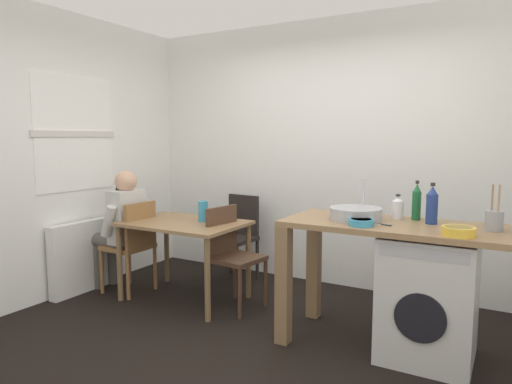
# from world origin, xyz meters

# --- Properties ---
(ground_plane) EXTENTS (5.46, 5.46, 0.00)m
(ground_plane) POSITION_xyz_m (0.00, 0.00, 0.00)
(ground_plane) COLOR black
(wall_back) EXTENTS (4.60, 0.10, 2.70)m
(wall_back) POSITION_xyz_m (0.00, 1.75, 1.35)
(wall_back) COLOR white
(wall_back) RESTS_ON ground_plane
(wall_window_side) EXTENTS (0.12, 3.80, 2.70)m
(wall_window_side) POSITION_xyz_m (-2.15, 0.00, 1.35)
(wall_window_side) COLOR white
(wall_window_side) RESTS_ON ground_plane
(radiator) EXTENTS (0.10, 0.80, 0.70)m
(radiator) POSITION_xyz_m (-2.02, 0.30, 0.35)
(radiator) COLOR white
(radiator) RESTS_ON ground_plane
(dining_table) EXTENTS (1.10, 0.76, 0.74)m
(dining_table) POSITION_xyz_m (-1.01, 0.58, 0.64)
(dining_table) COLOR olive
(dining_table) RESTS_ON ground_plane
(chair_person_seat) EXTENTS (0.41, 0.41, 0.90)m
(chair_person_seat) POSITION_xyz_m (-1.56, 0.48, 0.51)
(chair_person_seat) COLOR olive
(chair_person_seat) RESTS_ON ground_plane
(chair_opposite) EXTENTS (0.45, 0.45, 0.90)m
(chair_opposite) POSITION_xyz_m (-0.54, 0.65, 0.51)
(chair_opposite) COLOR #4C3323
(chair_opposite) RESTS_ON ground_plane
(chair_spare_by_wall) EXTENTS (0.44, 0.44, 0.90)m
(chair_spare_by_wall) POSITION_xyz_m (-0.90, 1.36, 0.51)
(chair_spare_by_wall) COLOR black
(chair_spare_by_wall) RESTS_ON ground_plane
(seated_person) EXTENTS (0.50, 0.51, 1.20)m
(seated_person) POSITION_xyz_m (-1.72, 0.49, 0.67)
(seated_person) COLOR #595651
(seated_person) RESTS_ON ground_plane
(kitchen_counter) EXTENTS (1.50, 0.68, 0.92)m
(kitchen_counter) POSITION_xyz_m (0.70, 0.50, 0.76)
(kitchen_counter) COLOR olive
(kitchen_counter) RESTS_ON ground_plane
(washing_machine) EXTENTS (0.60, 0.61, 0.86)m
(washing_machine) POSITION_xyz_m (1.17, 0.50, 0.43)
(washing_machine) COLOR silver
(washing_machine) RESTS_ON ground_plane
(sink_basin) EXTENTS (0.38, 0.38, 0.09)m
(sink_basin) POSITION_xyz_m (0.64, 0.50, 0.97)
(sink_basin) COLOR #9EA0A5
(sink_basin) RESTS_ON kitchen_counter
(tap) EXTENTS (0.02, 0.02, 0.28)m
(tap) POSITION_xyz_m (0.64, 0.68, 1.06)
(tap) COLOR #B2B2B7
(tap) RESTS_ON kitchen_counter
(bottle_tall_green) EXTENTS (0.08, 0.08, 0.18)m
(bottle_tall_green) POSITION_xyz_m (0.90, 0.69, 1.00)
(bottle_tall_green) COLOR silver
(bottle_tall_green) RESTS_ON kitchen_counter
(bottle_squat_brown) EXTENTS (0.06, 0.06, 0.29)m
(bottle_squat_brown) POSITION_xyz_m (1.03, 0.71, 1.05)
(bottle_squat_brown) COLOR #19592D
(bottle_squat_brown) RESTS_ON kitchen_counter
(bottle_clear_small) EXTENTS (0.08, 0.08, 0.29)m
(bottle_clear_small) POSITION_xyz_m (1.15, 0.60, 1.05)
(bottle_clear_small) COLOR navy
(bottle_clear_small) RESTS_ON kitchen_counter
(mixing_bowl) EXTENTS (0.17, 0.17, 0.05)m
(mixing_bowl) POSITION_xyz_m (0.75, 0.30, 0.95)
(mixing_bowl) COLOR teal
(mixing_bowl) RESTS_ON kitchen_counter
(utensil_crock) EXTENTS (0.11, 0.11, 0.30)m
(utensil_crock) POSITION_xyz_m (1.54, 0.55, 0.99)
(utensil_crock) COLOR gray
(utensil_crock) RESTS_ON kitchen_counter
(colander) EXTENTS (0.20, 0.20, 0.06)m
(colander) POSITION_xyz_m (1.36, 0.28, 0.95)
(colander) COLOR gold
(colander) RESTS_ON kitchen_counter
(vase) EXTENTS (0.09, 0.09, 0.19)m
(vase) POSITION_xyz_m (-0.86, 0.68, 0.84)
(vase) COLOR teal
(vase) RESTS_ON dining_table
(scissors) EXTENTS (0.15, 0.06, 0.01)m
(scissors) POSITION_xyz_m (0.86, 0.40, 0.92)
(scissors) COLOR #B2B2B7
(scissors) RESTS_ON kitchen_counter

